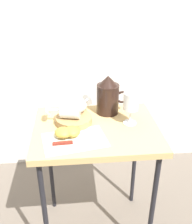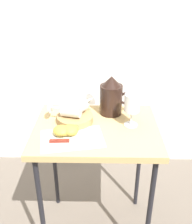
% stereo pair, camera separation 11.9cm
% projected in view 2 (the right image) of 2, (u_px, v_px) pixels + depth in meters
% --- Properties ---
extents(curtain_drape, '(2.40, 0.03, 1.92)m').
position_uv_depth(curtain_drape, '(98.00, 39.00, 1.70)').
color(curtain_drape, silver).
rests_on(curtain_drape, ground_plane).
extents(table, '(0.59, 0.46, 0.69)m').
position_uv_depth(table, '(96.00, 139.00, 1.27)').
color(table, tan).
rests_on(table, ground_plane).
extents(linen_napkin, '(0.30, 0.22, 0.00)m').
position_uv_depth(linen_napkin, '(72.00, 139.00, 1.14)').
color(linen_napkin, silver).
rests_on(linen_napkin, table).
extents(basket_tray, '(0.17, 0.17, 0.03)m').
position_uv_depth(basket_tray, '(75.00, 119.00, 1.27)').
color(basket_tray, '#AD8451').
rests_on(basket_tray, table).
extents(pitcher, '(0.17, 0.11, 0.20)m').
position_uv_depth(pitcher, '(111.00, 99.00, 1.32)').
color(pitcher, black).
rests_on(pitcher, table).
extents(wine_glass_upright, '(0.07, 0.07, 0.16)m').
position_uv_depth(wine_glass_upright, '(132.00, 105.00, 1.20)').
color(wine_glass_upright, silver).
rests_on(wine_glass_upright, table).
extents(wine_glass_tipped_near, '(0.15, 0.16, 0.08)m').
position_uv_depth(wine_glass_tipped_near, '(77.00, 106.00, 1.27)').
color(wine_glass_tipped_near, silver).
rests_on(wine_glass_tipped_near, basket_tray).
extents(wine_glass_tipped_far, '(0.16, 0.10, 0.07)m').
position_uv_depth(wine_glass_tipped_far, '(71.00, 109.00, 1.24)').
color(wine_glass_tipped_far, silver).
rests_on(wine_glass_tipped_far, basket_tray).
extents(apple_half_left, '(0.08, 0.08, 0.04)m').
position_uv_depth(apple_half_left, '(62.00, 131.00, 1.16)').
color(apple_half_left, '#B29938').
rests_on(apple_half_left, linen_napkin).
extents(apple_half_right, '(0.08, 0.08, 0.04)m').
position_uv_depth(apple_half_right, '(70.00, 130.00, 1.16)').
color(apple_half_right, '#B29938').
rests_on(apple_half_right, linen_napkin).
extents(knife, '(0.23, 0.03, 0.01)m').
position_uv_depth(knife, '(68.00, 141.00, 1.11)').
color(knife, silver).
rests_on(knife, linen_napkin).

